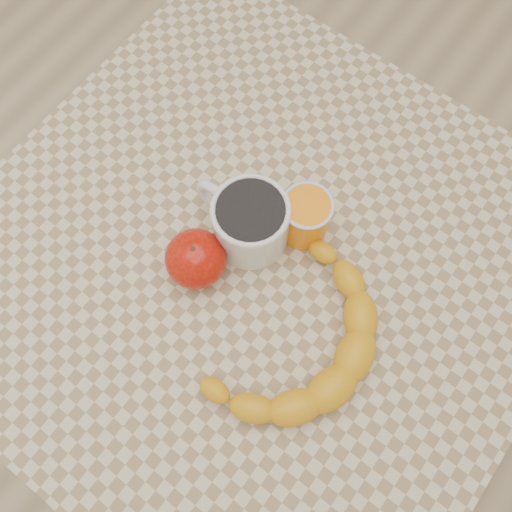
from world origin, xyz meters
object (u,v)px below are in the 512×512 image
Objects in this scene: table at (256,280)px; coffee_mug at (249,220)px; banana at (297,344)px; apple at (196,259)px; orange_juice_glass at (305,217)px.

table is 5.46× the size of coffee_mug.
coffee_mug is at bearing 140.29° from table.
banana is (0.15, -0.09, -0.02)m from coffee_mug.
coffee_mug is 1.45× the size of apple.
orange_juice_glass is 0.24× the size of banana.
apple is 0.29× the size of banana.
table is 2.30× the size of banana.
banana is at bearing -31.81° from coffee_mug.
coffee_mug is at bearing 158.71° from banana.
apple is at bearing -135.35° from table.
table is at bearing -39.71° from coffee_mug.
coffee_mug is (-0.03, 0.03, 0.13)m from table.
orange_juice_glass is at bearing 43.02° from coffee_mug.
coffee_mug is 0.42× the size of banana.
orange_juice_glass is at bearing 132.93° from banana.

